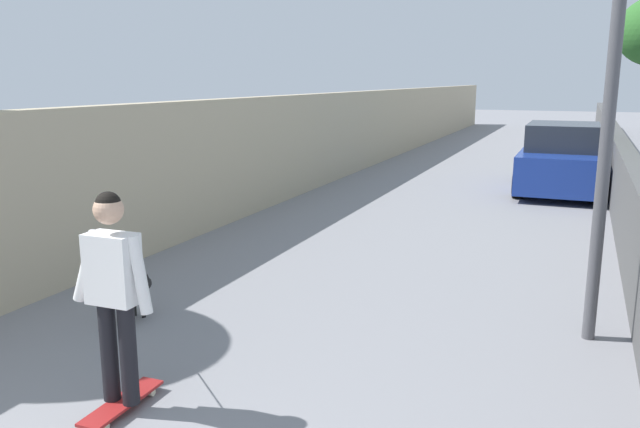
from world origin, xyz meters
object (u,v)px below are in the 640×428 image
Objects in this scene: skateboard at (122,403)px; dog at (133,295)px; person_skateboarder at (114,282)px; lamp_post at (615,54)px; car_near at (561,160)px.

dog is at bearing 35.76° from skateboard.
lamp_post is at bearing -48.98° from person_skateboarder.
lamp_post reaches higher than car_near.
skateboard is at bearing 90.00° from person_skateboarder.
skateboard is at bearing 131.02° from lamp_post.
lamp_post is 5.27m from dog.
lamp_post is 1.00× the size of car_near.
person_skateboarder is (-2.90, 3.33, -1.69)m from lamp_post.
car_near is at bearing 3.89° from lamp_post.
skateboard is 0.20× the size of car_near.
lamp_post is at bearing -176.11° from car_near.
car_near is at bearing -13.12° from skateboard.
skateboard is 0.98m from person_skateboarder.
person_skateboarder is 0.87× the size of dog.
person_skateboarder is 12.04m from car_near.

